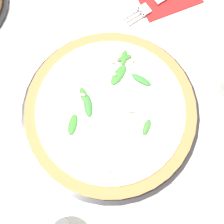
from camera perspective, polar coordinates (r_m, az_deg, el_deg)
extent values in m
plane|color=silver|center=(0.60, 0.24, 0.00)|extent=(6.00, 6.00, 0.00)
cylinder|color=black|center=(0.60, 0.00, -0.59)|extent=(0.34, 0.34, 0.01)
cylinder|color=#AD7542|center=(0.58, 0.00, -0.23)|extent=(0.32, 0.32, 0.02)
cylinder|color=silver|center=(0.57, 0.00, 0.08)|extent=(0.28, 0.28, 0.01)
ellipsoid|color=#36742A|center=(0.60, 2.30, 9.82)|extent=(0.03, 0.02, 0.01)
ellipsoid|color=#337C32|center=(0.59, 5.39, 5.89)|extent=(0.03, 0.04, 0.01)
ellipsoid|color=#387B2E|center=(0.59, 1.21, 6.82)|extent=(0.05, 0.03, 0.01)
ellipsoid|color=#3B7432|center=(0.58, -5.19, 3.10)|extent=(0.02, 0.03, 0.01)
ellipsoid|color=#35822A|center=(0.56, -7.21, -2.30)|extent=(0.04, 0.04, 0.01)
ellipsoid|color=#337231|center=(0.57, -4.41, 1.22)|extent=(0.04, 0.04, 0.01)
ellipsoid|color=#367F28|center=(0.60, 2.22, 9.95)|extent=(0.03, 0.03, 0.01)
ellipsoid|color=#3B732E|center=(0.56, 6.37, -2.77)|extent=(0.03, 0.03, 0.01)
cube|color=beige|center=(0.56, 3.33, 0.24)|extent=(0.01, 0.01, 0.01)
cube|color=beige|center=(0.56, 7.76, -3.67)|extent=(0.01, 0.01, 0.01)
cube|color=beige|center=(0.57, -5.40, 3.13)|extent=(0.01, 0.01, 0.01)
cube|color=beige|center=(0.59, -0.02, 9.27)|extent=(0.01, 0.01, 0.01)
cube|color=beige|center=(0.54, -0.70, -10.33)|extent=(0.01, 0.01, 0.01)
cube|color=beige|center=(0.60, 3.82, 9.79)|extent=(0.01, 0.01, 0.01)
cube|color=beige|center=(0.58, 0.24, 7.02)|extent=(0.01, 0.01, 0.01)
cube|color=silver|center=(0.69, 5.95, 18.13)|extent=(0.02, 0.03, 0.00)
cube|color=silver|center=(0.68, 3.55, 17.64)|extent=(0.04, 0.01, 0.00)
cube|color=silver|center=(0.68, 4.00, 17.10)|extent=(0.04, 0.01, 0.00)
cube|color=silver|center=(0.68, 4.46, 16.56)|extent=(0.04, 0.01, 0.00)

